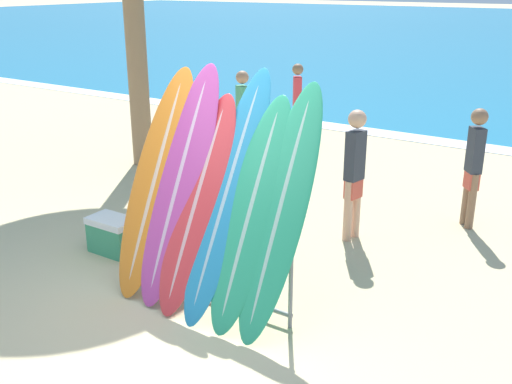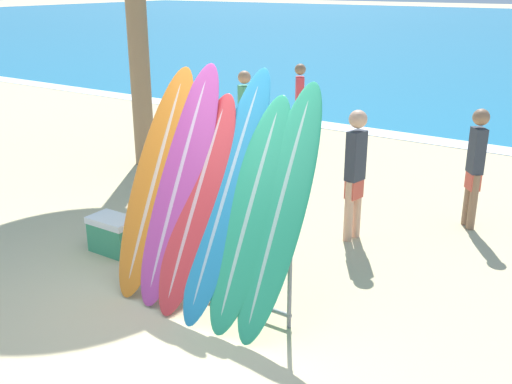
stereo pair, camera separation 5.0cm
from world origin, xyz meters
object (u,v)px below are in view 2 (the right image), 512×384
Objects in this scene: surfboard_slot_3 at (227,194)px; surfboard_slot_4 at (250,213)px; surfboard_slot_0 at (156,181)px; cooler_box at (114,234)px; surfboard_slot_2 at (197,203)px; surfboard_rack at (210,257)px; person_far_left at (475,164)px; surfboard_slot_1 at (180,183)px; person_mid_beach at (299,101)px; surfboard_slot_5 at (280,211)px; person_far_right at (245,114)px; person_near_water at (355,171)px.

surfboard_slot_4 is (0.31, -0.07, -0.10)m from surfboard_slot_3.
cooler_box is at bearing 168.10° from surfboard_slot_0.
surfboard_slot_0 reaches higher than surfboard_slot_2.
person_far_left is (1.60, 3.30, 0.36)m from surfboard_rack.
surfboard_slot_1 reaches higher than person_mid_beach.
surfboard_slot_5 reaches higher than surfboard_slot_4.
person_far_right is at bearing -137.44° from person_far_left.
surfboard_slot_2 is 3.72m from person_far_left.
surfboard_slot_2 is at bearing -15.31° from person_mid_beach.
surfboard_rack is at bearing -13.96° from person_mid_beach.
surfboard_slot_3 is at bearing 177.37° from surfboard_slot_5.
surfboard_slot_1 is 1.04× the size of surfboard_slot_5.
surfboard_slot_1 is (0.30, 0.01, 0.03)m from surfboard_slot_0.
surfboard_slot_5 is 3.87× the size of cooler_box.
surfboard_slot_0 reaches higher than person_mid_beach.
person_mid_beach is 4.44m from person_far_left.
surfboard_slot_2 is 2.21m from person_near_water.
person_far_left is 4.47m from cooler_box.
surfboard_slot_2 is 0.60m from surfboard_slot_4.
surfboard_slot_4 is at bearing -171.95° from surfboard_slot_5.
surfboard_slot_0 is 0.98× the size of surfboard_slot_3.
person_mid_beach is 1.00× the size of person_far_left.
surfboard_slot_2 is (-0.16, 0.03, 0.51)m from surfboard_rack.
surfboard_slot_4 reaches higher than surfboard_slot_2.
person_mid_beach is at bearing -63.86° from person_far_right.
surfboard_slot_0 is at bearing 173.48° from surfboard_rack.
surfboard_slot_0 is at bearing -73.50° from person_far_left.
surfboard_slot_5 is 1.35× the size of person_near_water.
person_far_right is (-0.14, -1.61, 0.03)m from person_mid_beach.
surfboard_slot_0 reaches higher than surfboard_slot_4.
person_mid_beach is at bearing 107.89° from surfboard_slot_1.
person_far_left is (1.16, 3.26, -0.17)m from surfboard_slot_4.
person_far_right is (-2.34, 3.98, 0.39)m from surfboard_rack.
surfboard_slot_0 is at bearing -178.61° from surfboard_slot_1.
surfboard_slot_2 is at bearing 169.20° from surfboard_rack.
person_near_water is at bearing 79.32° from surfboard_slot_3.
surfboard_slot_4 is (0.87, -0.05, -0.11)m from surfboard_slot_1.
surfboard_rack is at bearing -10.80° from surfboard_slot_2.
surfboard_slot_1 is 4.34m from person_far_right.
surfboard_slot_3 reaches higher than person_far_left.
surfboard_slot_0 is 1.17m from surfboard_slot_4.
surfboard_slot_5 is at bearing -0.26° from surfboard_slot_1.
person_mid_beach is (-2.34, 5.48, -0.27)m from surfboard_slot_3.
surfboard_rack is 0.92× the size of surfboard_slot_2.
surfboard_rack is at bearing -63.47° from person_far_left.
surfboard_slot_5 is (1.15, -0.01, -0.04)m from surfboard_slot_1.
surfboard_slot_0 is 3.92× the size of cooler_box.
person_mid_beach is (-2.04, 5.56, -0.15)m from surfboard_slot_2.
surfboard_slot_3 is at bearing -12.37° from person_mid_beach.
person_near_water is (1.24, 2.05, -0.22)m from surfboard_slot_0.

